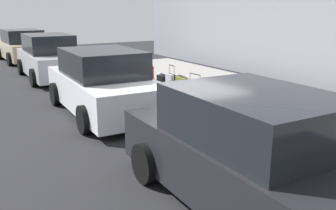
# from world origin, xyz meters

# --- Properties ---
(ground_plane) EXTENTS (40.00, 40.00, 0.00)m
(ground_plane) POSITION_xyz_m (0.00, 0.00, 0.00)
(ground_plane) COLOR black
(sidewalk_curb) EXTENTS (18.00, 5.00, 0.14)m
(sidewalk_curb) POSITION_xyz_m (0.00, -2.50, 0.07)
(sidewalk_curb) COLOR gray
(sidewalk_curb) RESTS_ON ground_plane
(suitcase_red_1) EXTENTS (0.40, 0.21, 0.78)m
(suitcase_red_1) POSITION_xyz_m (-3.65, -0.64, 0.41)
(suitcase_red_1) COLOR red
(suitcase_red_1) RESTS_ON sidewalk_curb
(suitcase_olive_2) EXTENTS (0.50, 0.24, 1.06)m
(suitcase_olive_2) POSITION_xyz_m (-3.07, -0.53, 0.52)
(suitcase_olive_2) COLOR #59601E
(suitcase_olive_2) RESTS_ON sidewalk_curb
(suitcase_silver_3) EXTENTS (0.49, 0.22, 0.84)m
(suitcase_silver_3) POSITION_xyz_m (-2.44, -0.61, 0.45)
(suitcase_silver_3) COLOR #9EA0A8
(suitcase_silver_3) RESTS_ON sidewalk_curb
(suitcase_black_4) EXTENTS (0.44, 0.25, 0.69)m
(suitcase_black_4) POSITION_xyz_m (-1.85, -0.64, 0.46)
(suitcase_black_4) COLOR black
(suitcase_black_4) RESTS_ON sidewalk_curb
(suitcase_teal_5) EXTENTS (0.37, 0.27, 1.05)m
(suitcase_teal_5) POSITION_xyz_m (-1.32, -0.58, 0.51)
(suitcase_teal_5) COLOR #0F606B
(suitcase_teal_5) RESTS_ON sidewalk_curb
(suitcase_maroon_6) EXTENTS (0.49, 0.23, 0.58)m
(suitcase_maroon_6) POSITION_xyz_m (-0.76, -0.58, 0.40)
(suitcase_maroon_6) COLOR maroon
(suitcase_maroon_6) RESTS_ON sidewalk_curb
(suitcase_navy_7) EXTENTS (0.40, 0.25, 0.87)m
(suitcase_navy_7) POSITION_xyz_m (-0.19, -0.62, 0.46)
(suitcase_navy_7) COLOR navy
(suitcase_navy_7) RESTS_ON sidewalk_curb
(suitcase_red_8) EXTENTS (0.49, 0.29, 0.89)m
(suitcase_red_8) POSITION_xyz_m (0.38, -0.66, 0.43)
(suitcase_red_8) COLOR red
(suitcase_red_8) RESTS_ON sidewalk_curb
(suitcase_olive_9) EXTENTS (0.46, 0.22, 0.74)m
(suitcase_olive_9) POSITION_xyz_m (0.98, -0.66, 0.48)
(suitcase_olive_9) COLOR #59601E
(suitcase_olive_9) RESTS_ON sidewalk_curb
(suitcase_silver_10) EXTENTS (0.35, 0.25, 0.96)m
(suitcase_silver_10) POSITION_xyz_m (1.51, -0.64, 0.49)
(suitcase_silver_10) COLOR #9EA0A8
(suitcase_silver_10) RESTS_ON sidewalk_curb
(suitcase_black_11) EXTENTS (0.42, 0.29, 0.64)m
(suitcase_black_11) POSITION_xyz_m (2.02, -0.65, 0.43)
(suitcase_black_11) COLOR black
(suitcase_black_11) RESTS_ON sidewalk_curb
(fire_hydrant) EXTENTS (0.39, 0.21, 0.81)m
(fire_hydrant) POSITION_xyz_m (2.71, -0.61, 0.56)
(fire_hydrant) COLOR red
(fire_hydrant) RESTS_ON sidewalk_curb
(bollard_post) EXTENTS (0.14, 0.14, 0.94)m
(bollard_post) POSITION_xyz_m (3.24, -0.46, 0.61)
(bollard_post) COLOR brown
(bollard_post) RESTS_ON sidewalk_curb
(parked_car_charcoal_0) EXTENTS (4.40, 2.15, 1.63)m
(parked_car_charcoal_0) POSITION_xyz_m (-3.92, 1.41, 0.76)
(parked_car_charcoal_0) COLOR black
(parked_car_charcoal_0) RESTS_ON ground_plane
(parked_car_white_1) EXTENTS (4.54, 2.19, 1.64)m
(parked_car_white_1) POSITION_xyz_m (1.54, 1.41, 0.77)
(parked_car_white_1) COLOR silver
(parked_car_white_1) RESTS_ON ground_plane
(parked_car_silver_2) EXTENTS (4.49, 2.01, 1.69)m
(parked_car_silver_2) POSITION_xyz_m (7.22, 1.41, 0.79)
(parked_car_silver_2) COLOR #B2B5BA
(parked_car_silver_2) RESTS_ON ground_plane
(parked_car_beige_3) EXTENTS (4.41, 2.20, 1.60)m
(parked_car_beige_3) POSITION_xyz_m (12.76, 1.41, 0.75)
(parked_car_beige_3) COLOR tan
(parked_car_beige_3) RESTS_ON ground_plane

